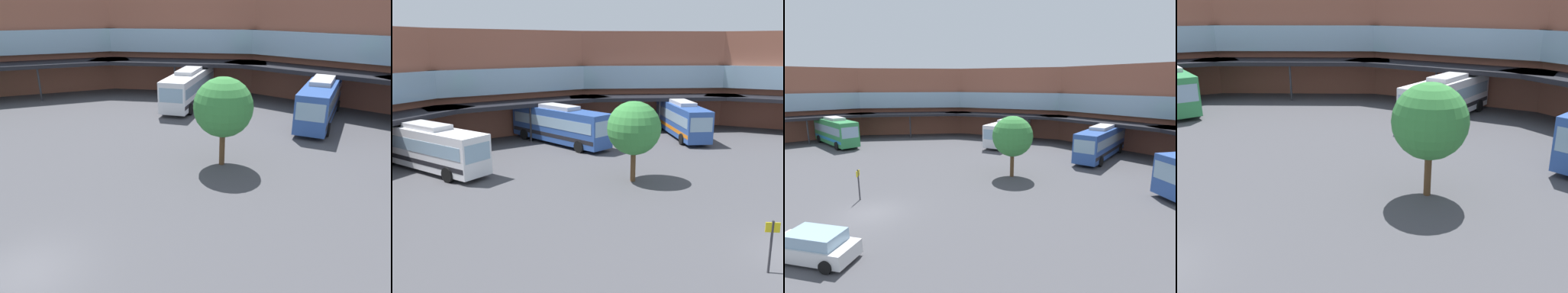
# 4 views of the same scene
# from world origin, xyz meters

# --- Properties ---
(station_building) EXTENTS (79.85, 40.36, 11.05)m
(station_building) POSITION_xyz_m (0.00, 23.88, 5.56)
(station_building) COLOR #93543F
(station_building) RESTS_ON ground
(bus_3) EXTENTS (3.93, 11.58, 3.66)m
(bus_3) POSITION_xyz_m (-4.68, 26.36, 1.85)
(bus_3) COLOR white
(bus_3) RESTS_ON ground
(plaza_tree) EXTENTS (3.78, 3.78, 5.76)m
(plaza_tree) POSITION_xyz_m (3.59, 12.89, 3.85)
(plaza_tree) COLOR brown
(plaza_tree) RESTS_ON ground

